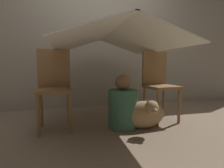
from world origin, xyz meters
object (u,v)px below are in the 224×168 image
object	(u,v)px
dog	(145,114)
chair_right	(158,82)
chair_left	(54,85)
person_front	(123,106)

from	to	relation	value
dog	chair_right	bearing A→B (deg)	41.57
dog	chair_left	bearing A→B (deg)	163.85
person_front	chair_left	bearing A→B (deg)	167.27
chair_left	dog	bearing A→B (deg)	-18.44
person_front	dog	xyz separation A→B (m)	(0.23, -0.12, -0.08)
chair_left	person_front	size ratio (longest dim) A/B	1.47
chair_left	chair_right	distance (m)	1.34
chair_left	person_front	distance (m)	0.84
chair_left	dog	distance (m)	1.10
chair_left	person_front	xyz separation A→B (m)	(0.78, -0.18, -0.26)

